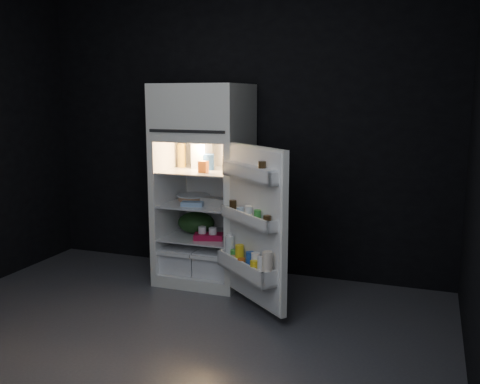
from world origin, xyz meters
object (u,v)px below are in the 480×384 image
at_px(fridge_door, 254,229).
at_px(egg_carton, 216,202).
at_px(refrigerator, 205,177).
at_px(milk_jug, 202,155).
at_px(yogurt_tray, 209,237).

xyz_separation_m(fridge_door, egg_carton, (-0.52, 0.50, 0.08)).
distance_m(refrigerator, egg_carton, 0.28).
bearing_deg(fridge_door, egg_carton, 136.16).
height_order(refrigerator, fridge_door, refrigerator).
bearing_deg(refrigerator, fridge_door, -42.89).
xyz_separation_m(milk_jug, yogurt_tray, (0.15, -0.22, -0.69)).
relative_size(refrigerator, egg_carton, 6.55).
height_order(refrigerator, milk_jug, refrigerator).
height_order(fridge_door, milk_jug, fridge_door).
height_order(milk_jug, egg_carton, milk_jug).
bearing_deg(milk_jug, fridge_door, -36.68).
bearing_deg(yogurt_tray, egg_carton, 18.84).
xyz_separation_m(refrigerator, yogurt_tray, (0.10, -0.17, -0.50)).
xyz_separation_m(fridge_door, milk_jug, (-0.72, 0.67, 0.46)).
bearing_deg(milk_jug, refrigerator, -36.64).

